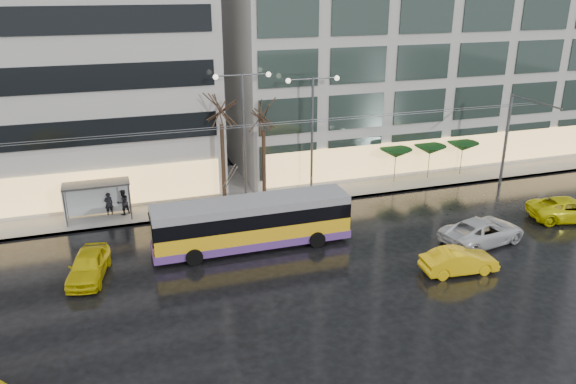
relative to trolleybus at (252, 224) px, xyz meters
name	(u,v)px	position (x,y,z in m)	size (l,w,h in m)	color
ground	(259,276)	(-0.58, -3.60, -1.46)	(140.00, 140.00, 0.00)	black
sidewalk	(236,186)	(1.42, 10.40, -1.39)	(80.00, 10.00, 0.15)	gray
kerb	(252,210)	(1.42, 5.45, -1.39)	(80.00, 0.10, 0.15)	slate
building_right	(411,9)	(18.42, 15.40, 11.19)	(32.00, 14.00, 25.00)	#B3B0AB
trolleybus	(252,224)	(0.00, 0.00, 0.00)	(11.66, 4.57, 5.40)	yellow
catenary	(240,158)	(0.42, 4.34, 2.79)	(42.24, 5.12, 7.00)	#595B60
bus_shelter	(91,193)	(-8.96, 7.09, 0.50)	(4.20, 1.60, 2.51)	#595B60
street_lamp_near	(244,120)	(1.42, 7.20, 4.53)	(3.96, 0.36, 9.03)	#595B60
street_lamp_far	(312,119)	(6.42, 7.20, 4.25)	(3.96, 0.36, 8.53)	#595B60
tree_a	(221,105)	(-0.08, 7.40, 5.63)	(3.20, 3.20, 8.40)	black
tree_b	(263,112)	(2.92, 7.60, 4.94)	(3.20, 3.20, 7.70)	black
parasol_a	(396,153)	(13.42, 7.40, 0.99)	(2.50, 2.50, 2.65)	#595B60
parasol_b	(430,150)	(16.42, 7.40, 0.99)	(2.50, 2.50, 2.65)	#595B60
parasol_c	(463,147)	(19.42, 7.40, 0.99)	(2.50, 2.50, 2.65)	#595B60
taxi_a	(88,265)	(-9.22, -0.87, -0.72)	(1.76, 4.37, 1.49)	#D0BD0A
taxi_b	(459,261)	(9.82, -6.55, -0.78)	(1.45, 4.16, 1.37)	yellow
taxi_c	(570,209)	(21.03, -2.63, -0.72)	(2.47, 5.36, 1.49)	yellow
sedan_silver	(483,231)	(13.33, -3.80, -0.70)	(2.53, 5.49, 1.52)	silver
pedestrian_a	(108,194)	(-7.93, 7.47, 0.16)	(1.17, 1.18, 2.19)	black
pedestrian_b	(123,202)	(-7.02, 7.21, -0.44)	(1.06, 0.98, 1.75)	black
pedestrian_c	(78,198)	(-9.82, 8.30, -0.20)	(1.13, 0.96, 2.11)	black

